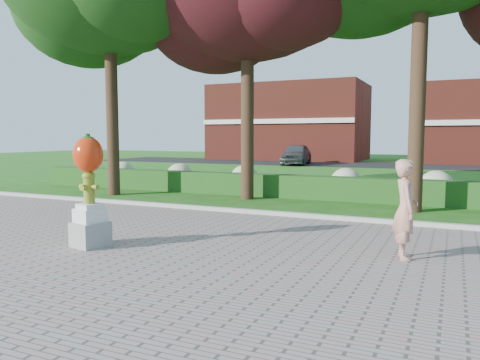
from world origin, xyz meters
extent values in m
plane|color=#1C5415|center=(0.00, 0.00, 0.00)|extent=(100.00, 100.00, 0.00)
cube|color=gray|center=(0.00, -4.00, 0.02)|extent=(40.00, 14.00, 0.04)
cube|color=#ADADA5|center=(0.00, 3.00, 0.07)|extent=(40.00, 0.18, 0.15)
cube|color=#134416|center=(0.00, 7.00, 0.40)|extent=(24.00, 0.70, 0.80)
ellipsoid|color=#B9B98D|center=(-9.00, 8.00, 0.55)|extent=(1.10, 1.10, 0.99)
ellipsoid|color=#B9B98D|center=(-6.00, 8.00, 0.55)|extent=(1.10, 1.10, 0.99)
ellipsoid|color=#B9B98D|center=(-3.00, 8.00, 0.55)|extent=(1.10, 1.10, 0.99)
ellipsoid|color=#B9B98D|center=(1.00, 8.00, 0.55)|extent=(1.10, 1.10, 0.99)
ellipsoid|color=#B9B98D|center=(4.00, 8.00, 0.55)|extent=(1.10, 1.10, 0.99)
cube|color=black|center=(0.00, 28.00, 0.01)|extent=(50.00, 8.00, 0.02)
cube|color=maroon|center=(-10.00, 34.00, 3.50)|extent=(14.00, 8.00, 7.00)
cylinder|color=black|center=(-7.00, 5.00, 3.36)|extent=(0.44, 0.44, 6.72)
ellipsoid|color=black|center=(-8.80, 5.96, 7.20)|extent=(5.76, 5.76, 4.61)
cylinder|color=black|center=(-2.00, 6.00, 3.08)|extent=(0.44, 0.44, 6.16)
ellipsoid|color=black|center=(-3.65, 6.88, 6.60)|extent=(5.28, 5.28, 4.22)
cylinder|color=black|center=(3.50, 5.50, 3.64)|extent=(0.44, 0.44, 7.28)
cube|color=gray|center=(-1.85, -1.89, 0.28)|extent=(0.72, 0.72, 0.48)
cube|color=silver|center=(-1.85, -1.89, 0.65)|extent=(0.58, 0.58, 0.27)
cube|color=silver|center=(-1.85, -1.89, 0.83)|extent=(0.47, 0.47, 0.10)
cylinder|color=olive|center=(-1.85, -1.89, 1.15)|extent=(0.21, 0.21, 0.53)
ellipsoid|color=olive|center=(-1.85, -1.89, 1.41)|extent=(0.25, 0.25, 0.17)
cylinder|color=olive|center=(-2.00, -1.89, 1.20)|extent=(0.11, 0.10, 0.10)
cylinder|color=olive|center=(-1.69, -1.89, 1.20)|extent=(0.11, 0.10, 0.10)
cylinder|color=olive|center=(-1.85, -2.03, 1.20)|extent=(0.11, 0.11, 0.11)
cylinder|color=olive|center=(-1.85, -1.89, 1.49)|extent=(0.08, 0.08, 0.05)
ellipsoid|color=red|center=(-1.85, -1.89, 1.82)|extent=(0.60, 0.54, 0.69)
ellipsoid|color=red|center=(-2.02, -1.89, 1.81)|extent=(0.29, 0.29, 0.44)
ellipsoid|color=red|center=(-1.68, -1.89, 1.81)|extent=(0.29, 0.29, 0.44)
cylinder|color=#1D5D15|center=(-1.85, -1.89, 2.17)|extent=(0.10, 0.10, 0.11)
ellipsoid|color=#1D5D15|center=(-1.85, -1.89, 2.14)|extent=(0.23, 0.23, 0.08)
imported|color=tan|center=(3.78, -0.29, 0.91)|extent=(0.57, 0.72, 1.74)
imported|color=#404348|center=(-6.55, 25.62, 0.82)|extent=(2.55, 4.95, 1.61)
camera|label=1|loc=(4.52, -8.79, 2.17)|focal=35.00mm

